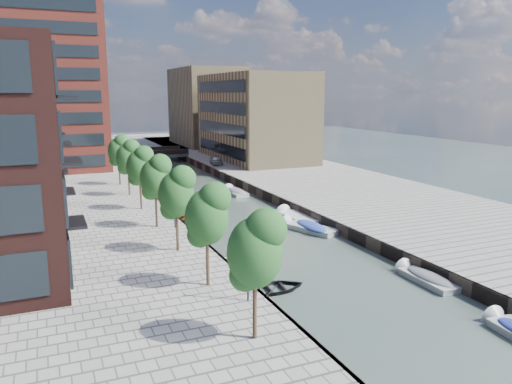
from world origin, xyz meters
TOP-DOWN VIEW (x-y plane):
  - water at (0.00, 40.00)m, footprint 300.00×300.00m
  - quay_right at (16.00, 40.00)m, footprint 20.00×140.00m
  - quay_wall_left at (-6.10, 40.00)m, footprint 0.25×140.00m
  - quay_wall_right at (6.10, 40.00)m, footprint 0.25×140.00m
  - far_closure at (0.00, 100.00)m, footprint 80.00×40.00m
  - tower at (-17.00, 65.00)m, footprint 18.00×18.00m
  - tan_block_near at (16.00, 62.00)m, footprint 12.00×25.00m
  - tan_block_far at (16.00, 88.00)m, footprint 12.00×20.00m
  - bridge at (0.00, 72.00)m, footprint 13.00×6.00m
  - tree_0 at (-8.50, 4.00)m, footprint 2.50×2.50m
  - tree_1 at (-8.50, 11.00)m, footprint 2.50×2.50m
  - tree_2 at (-8.50, 18.00)m, footprint 2.50×2.50m
  - tree_3 at (-8.50, 25.00)m, footprint 2.50×2.50m
  - tree_4 at (-8.50, 32.00)m, footprint 2.50×2.50m
  - tree_5 at (-8.50, 39.00)m, footprint 2.50×2.50m
  - tree_6 at (-8.50, 46.00)m, footprint 2.50×2.50m
  - lamp_0 at (-7.20, 8.00)m, footprint 0.24×0.24m
  - lamp_1 at (-7.20, 24.00)m, footprint 0.24×0.24m
  - lamp_2 at (-7.20, 40.00)m, footprint 0.24×0.24m
  - sloop_0 at (-4.37, 10.84)m, footprint 4.27×3.16m
  - sloop_1 at (-5.40, 15.97)m, footprint 4.23×3.02m
  - sloop_2 at (-4.46, 29.74)m, footprint 5.41×4.18m
  - sloop_3 at (-5.40, 15.69)m, footprint 5.35×4.45m
  - sloop_4 at (-4.80, 37.38)m, footprint 5.82×4.82m
  - motorboat_1 at (5.39, 8.51)m, footprint 1.70×4.74m
  - motorboat_2 at (5.09, 26.19)m, footprint 2.18×5.50m
  - motorboat_3 at (4.21, 22.15)m, footprint 3.77×5.68m
  - motorboat_4 at (4.07, 39.91)m, footprint 1.77×4.87m
  - car at (7.69, 57.51)m, footprint 2.27×4.32m

SIDE VIEW (x-z plane):
  - water at x=0.00m, z-range 0.00..0.00m
  - sloop_0 at x=-4.37m, z-range -0.43..0.43m
  - sloop_1 at x=-5.40m, z-range -0.44..0.44m
  - sloop_2 at x=-4.46m, z-range -0.52..0.52m
  - sloop_3 at x=-5.40m, z-range -0.48..0.48m
  - sloop_4 at x=-4.80m, z-range -0.52..0.52m
  - motorboat_2 at x=5.09m, z-range -0.79..1.01m
  - motorboat_1 at x=5.39m, z-range -0.60..0.98m
  - motorboat_4 at x=4.07m, z-range -0.61..1.00m
  - motorboat_3 at x=4.21m, z-range -0.68..1.12m
  - quay_right at x=16.00m, z-range 0.00..1.00m
  - quay_wall_left at x=-6.10m, z-range 0.00..1.00m
  - quay_wall_right at x=6.10m, z-range 0.00..1.00m
  - far_closure at x=0.00m, z-range 0.00..1.00m
  - bridge at x=0.00m, z-range 0.74..2.04m
  - car at x=7.69m, z-range 1.00..2.40m
  - lamp_0 at x=-7.20m, z-range 1.45..5.57m
  - lamp_1 at x=-7.20m, z-range 1.45..5.57m
  - lamp_2 at x=-7.20m, z-range 1.45..5.57m
  - tree_0 at x=-8.50m, z-range 2.33..8.28m
  - tree_1 at x=-8.50m, z-range 2.33..8.28m
  - tree_2 at x=-8.50m, z-range 2.33..8.28m
  - tree_3 at x=-8.50m, z-range 2.33..8.28m
  - tree_4 at x=-8.50m, z-range 2.33..8.28m
  - tree_5 at x=-8.50m, z-range 2.33..8.28m
  - tree_6 at x=-8.50m, z-range 2.33..8.28m
  - tan_block_near at x=16.00m, z-range 1.00..15.00m
  - tan_block_far at x=16.00m, z-range 1.00..17.00m
  - tower at x=-17.00m, z-range 1.00..31.00m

